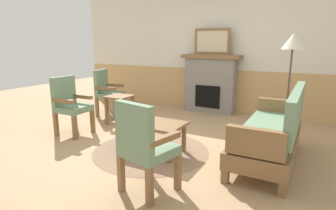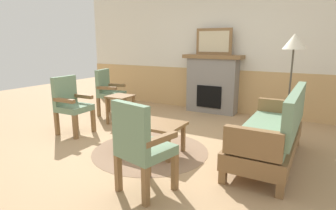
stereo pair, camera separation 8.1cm
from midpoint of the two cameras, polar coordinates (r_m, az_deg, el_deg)
ground_plane at (r=4.31m, az=-1.77°, el=-8.05°), size 14.00×14.00×0.00m
wall_back at (r=6.40m, az=10.54°, el=10.57°), size 7.20×0.14×2.70m
fireplace at (r=6.22m, az=9.53°, el=4.46°), size 1.30×0.44×1.28m
framed_picture at (r=6.16m, az=9.85°, el=12.84°), size 0.80×0.04×0.56m
couch at (r=3.81m, az=21.21°, el=-5.46°), size 0.70×1.80×0.98m
coffee_table at (r=3.93m, az=-3.16°, el=-4.23°), size 0.96×0.56×0.44m
round_rug at (r=4.05m, az=-3.10°, el=-9.40°), size 1.67×1.67×0.01m
book_on_table at (r=4.02m, az=-4.70°, el=-2.83°), size 0.25×0.21×0.03m
armchair_near_fireplace at (r=4.95m, az=-19.04°, el=0.50°), size 0.50×0.50×0.98m
armchair_by_window_left at (r=6.05m, az=-11.86°, el=3.03°), size 0.58×0.58×0.98m
armchair_front_left at (r=2.80m, az=-4.82°, el=-8.02°), size 0.57×0.57×0.98m
side_table at (r=5.34m, az=-9.42°, el=0.74°), size 0.44×0.44×0.55m
floor_lamp_by_couch at (r=4.96m, az=25.04°, el=10.65°), size 0.36×0.36×1.68m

